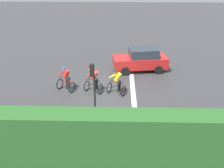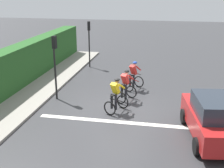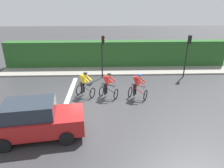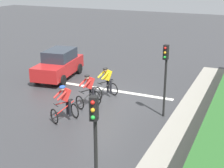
{
  "view_description": "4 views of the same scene",
  "coord_description": "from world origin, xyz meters",
  "px_view_note": "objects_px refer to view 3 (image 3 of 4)",
  "views": [
    {
      "loc": [
        -15.63,
        -0.49,
        7.95
      ],
      "look_at": [
        -0.38,
        -0.07,
        0.81
      ],
      "focal_mm": 43.19,
      "sensor_mm": 36.0,
      "label": 1
    },
    {
      "loc": [
        2.04,
        -12.9,
        5.66
      ],
      "look_at": [
        -0.65,
        1.12,
        0.88
      ],
      "focal_mm": 46.54,
      "sensor_mm": 36.0,
      "label": 2
    },
    {
      "loc": [
        11.65,
        0.96,
        5.75
      ],
      "look_at": [
        0.11,
        1.37,
        0.94
      ],
      "focal_mm": 32.06,
      "sensor_mm": 36.0,
      "label": 3
    },
    {
      "loc": [
        -7.05,
        14.0,
        6.2
      ],
      "look_at": [
        -0.95,
        0.65,
        1.16
      ],
      "focal_mm": 51.78,
      "sensor_mm": 36.0,
      "label": 4
    }
  ],
  "objects_px": {
    "traffic_light_near_crossing": "(103,51)",
    "traffic_light_far_junction": "(188,50)",
    "car_red": "(35,120)",
    "cyclist_second": "(108,86)",
    "cyclist_mid": "(85,85)",
    "cyclist_lead": "(137,87)"
  },
  "relations": [
    {
      "from": "traffic_light_near_crossing",
      "to": "traffic_light_far_junction",
      "type": "xyz_separation_m",
      "value": [
        0.01,
        6.65,
        0.0
      ]
    },
    {
      "from": "car_red",
      "to": "traffic_light_far_junction",
      "type": "xyz_separation_m",
      "value": [
        -7.51,
        9.6,
        1.35
      ]
    },
    {
      "from": "car_red",
      "to": "traffic_light_far_junction",
      "type": "relative_size",
      "value": 1.29
    },
    {
      "from": "car_red",
      "to": "traffic_light_near_crossing",
      "type": "height_order",
      "value": "traffic_light_near_crossing"
    },
    {
      "from": "cyclist_second",
      "to": "traffic_light_far_junction",
      "type": "distance_m",
      "value": 7.41
    },
    {
      "from": "cyclist_mid",
      "to": "car_red",
      "type": "bearing_deg",
      "value": -23.55
    },
    {
      "from": "traffic_light_far_junction",
      "to": "car_red",
      "type": "bearing_deg",
      "value": -51.94
    },
    {
      "from": "cyclist_lead",
      "to": "traffic_light_far_junction",
      "type": "xyz_separation_m",
      "value": [
        -3.82,
        4.47,
        1.43
      ]
    },
    {
      "from": "car_red",
      "to": "traffic_light_far_junction",
      "type": "height_order",
      "value": "traffic_light_far_junction"
    },
    {
      "from": "cyclist_lead",
      "to": "traffic_light_far_junction",
      "type": "bearing_deg",
      "value": 130.51
    },
    {
      "from": "cyclist_mid",
      "to": "car_red",
      "type": "xyz_separation_m",
      "value": [
        4.14,
        -1.8,
        0.08
      ]
    },
    {
      "from": "cyclist_second",
      "to": "traffic_light_near_crossing",
      "type": "distance_m",
      "value": 3.91
    },
    {
      "from": "traffic_light_near_crossing",
      "to": "traffic_light_far_junction",
      "type": "height_order",
      "value": "same"
    },
    {
      "from": "cyclist_lead",
      "to": "car_red",
      "type": "height_order",
      "value": "car_red"
    },
    {
      "from": "cyclist_mid",
      "to": "cyclist_lead",
      "type": "bearing_deg",
      "value": 82.49
    },
    {
      "from": "cyclist_lead",
      "to": "traffic_light_near_crossing",
      "type": "bearing_deg",
      "value": -150.29
    },
    {
      "from": "cyclist_lead",
      "to": "car_red",
      "type": "relative_size",
      "value": 0.39
    },
    {
      "from": "cyclist_second",
      "to": "cyclist_mid",
      "type": "height_order",
      "value": "same"
    },
    {
      "from": "cyclist_second",
      "to": "cyclist_mid",
      "type": "distance_m",
      "value": 1.51
    },
    {
      "from": "cyclist_lead",
      "to": "car_red",
      "type": "bearing_deg",
      "value": -54.22
    },
    {
      "from": "cyclist_mid",
      "to": "traffic_light_near_crossing",
      "type": "height_order",
      "value": "traffic_light_near_crossing"
    },
    {
      "from": "traffic_light_far_junction",
      "to": "cyclist_second",
      "type": "bearing_deg",
      "value": -60.13
    }
  ]
}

